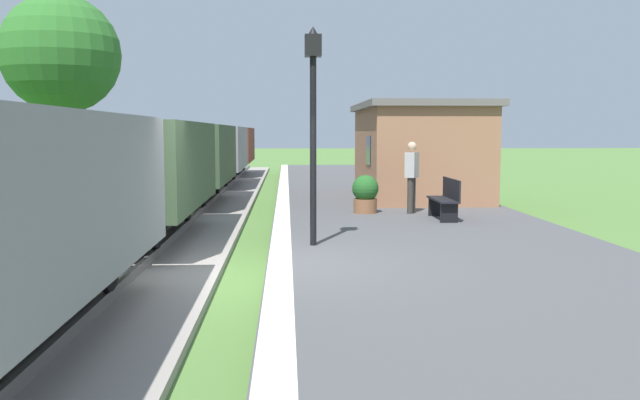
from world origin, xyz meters
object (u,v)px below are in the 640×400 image
at_px(potted_planter, 365,193).
at_px(freight_train, 185,160).
at_px(bench_near_hut, 446,198).
at_px(station_hut, 418,150).
at_px(person_waiting, 412,174).
at_px(lamp_post_near, 313,96).
at_px(bench_down_platform, 382,171).
at_px(tree_trackside_far, 61,55).

bearing_deg(potted_planter, freight_train, 143.75).
height_order(freight_train, bench_near_hut, freight_train).
height_order(station_hut, potted_planter, station_hut).
relative_size(person_waiting, lamp_post_near, 0.46).
relative_size(bench_near_hut, bench_down_platform, 1.00).
relative_size(bench_near_hut, person_waiting, 0.88).
relative_size(freight_train, potted_planter, 35.59).
bearing_deg(person_waiting, freight_train, -3.72).
distance_m(person_waiting, potted_planter, 1.20).
height_order(freight_train, bench_down_platform, freight_train).
bearing_deg(bench_down_platform, lamp_post_near, -102.83).
height_order(freight_train, person_waiting, freight_train).
bearing_deg(station_hut, bench_near_hut, -93.91).
bearing_deg(lamp_post_near, potted_planter, 72.68).
relative_size(freight_train, person_waiting, 19.06).
height_order(potted_planter, tree_trackside_far, tree_trackside_far).
height_order(bench_near_hut, person_waiting, person_waiting).
bearing_deg(potted_planter, lamp_post_near, -107.32).
bearing_deg(lamp_post_near, freight_train, 112.48).
bearing_deg(tree_trackside_far, person_waiting, -26.01).
xyz_separation_m(bench_near_hut, tree_trackside_far, (-10.21, 5.86, 3.75)).
bearing_deg(freight_train, bench_near_hut, -36.48).
bearing_deg(bench_down_platform, freight_train, -139.68).
relative_size(station_hut, tree_trackside_far, 0.93).
xyz_separation_m(person_waiting, potted_planter, (-1.10, 0.11, -0.46)).
xyz_separation_m(station_hut, potted_planter, (-2.01, -3.77, -0.93)).
bearing_deg(lamp_post_near, bench_down_platform, 77.17).
bearing_deg(tree_trackside_far, lamp_post_near, -52.28).
relative_size(bench_down_platform, tree_trackside_far, 0.24).
bearing_deg(freight_train, station_hut, 2.14).
bearing_deg(tree_trackside_far, bench_down_platform, 23.30).
xyz_separation_m(freight_train, bench_near_hut, (6.46, -4.77, -0.68)).
relative_size(bench_near_hut, potted_planter, 1.64).
relative_size(bench_down_platform, lamp_post_near, 0.41).
bearing_deg(tree_trackside_far, bench_near_hut, -29.83).
relative_size(freight_train, station_hut, 5.62).
bearing_deg(bench_near_hut, bench_down_platform, 90.00).
height_order(freight_train, lamp_post_near, lamp_post_near).
relative_size(person_waiting, potted_planter, 1.87).
height_order(freight_train, station_hut, station_hut).
distance_m(freight_train, lamp_post_near, 8.90).
relative_size(station_hut, lamp_post_near, 1.57).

